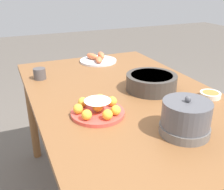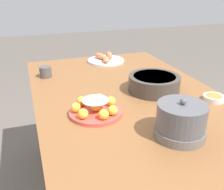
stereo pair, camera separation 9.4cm
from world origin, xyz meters
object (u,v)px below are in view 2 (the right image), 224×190
(warming_pot, at_px, (181,121))
(dining_table, at_px, (125,108))
(seafood_platter, at_px, (106,59))
(sauce_bowl, at_px, (214,98))
(cake_plate, at_px, (96,109))
(serving_bowl, at_px, (154,83))
(cup_near, at_px, (46,72))

(warming_pot, bearing_deg, dining_table, -175.17)
(dining_table, bearing_deg, seafood_platter, 172.76)
(sauce_bowl, relative_size, warming_pot, 0.53)
(dining_table, xyz_separation_m, warming_pot, (0.46, 0.04, 0.16))
(cake_plate, bearing_deg, serving_bowl, 112.76)
(dining_table, xyz_separation_m, serving_bowl, (0.02, 0.15, 0.14))
(warming_pot, bearing_deg, cup_near, -153.97)
(dining_table, height_order, cup_near, cup_near)
(cake_plate, distance_m, cup_near, 0.59)
(warming_pot, bearing_deg, cake_plate, -137.70)
(serving_bowl, distance_m, seafood_platter, 0.63)
(sauce_bowl, xyz_separation_m, seafood_platter, (-0.83, -0.30, 0.00))
(cake_plate, relative_size, seafood_platter, 0.90)
(serving_bowl, xyz_separation_m, seafood_platter, (-0.62, -0.08, -0.03))
(dining_table, distance_m, warming_pot, 0.49)
(cake_plate, xyz_separation_m, seafood_platter, (-0.78, 0.29, -0.01))
(serving_bowl, bearing_deg, sauce_bowl, 47.55)
(serving_bowl, xyz_separation_m, sauce_bowl, (0.21, 0.23, -0.03))
(cup_near, bearing_deg, seafood_platter, 114.18)
(seafood_platter, bearing_deg, serving_bowl, 7.12)
(sauce_bowl, height_order, cup_near, cup_near)
(dining_table, bearing_deg, cake_plate, -50.32)
(warming_pot, bearing_deg, serving_bowl, 165.38)
(seafood_platter, relative_size, cup_near, 3.66)
(seafood_platter, relative_size, warming_pot, 1.36)
(cup_near, bearing_deg, dining_table, 43.99)
(serving_bowl, height_order, seafood_platter, serving_bowl)
(cup_near, relative_size, warming_pot, 0.37)
(serving_bowl, relative_size, cup_near, 3.75)
(sauce_bowl, xyz_separation_m, warming_pot, (0.23, -0.34, 0.05))
(dining_table, height_order, serving_bowl, serving_bowl)
(seafood_platter, xyz_separation_m, warming_pot, (1.06, -0.04, 0.05))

